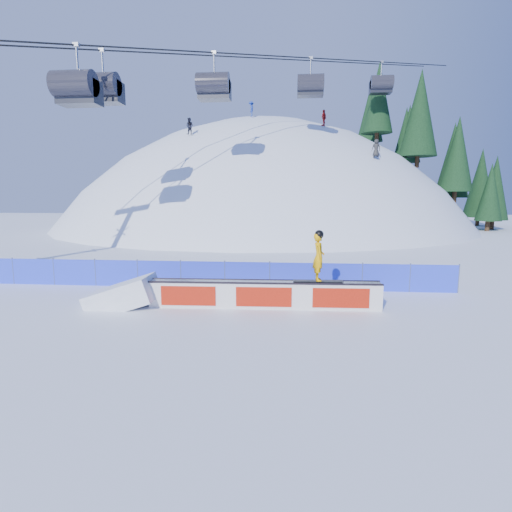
{
  "coord_description": "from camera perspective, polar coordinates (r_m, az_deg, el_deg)",
  "views": [
    {
      "loc": [
        3.93,
        -12.72,
        4.08
      ],
      "look_at": [
        2.49,
        3.38,
        1.65
      ],
      "focal_mm": 28.0,
      "sensor_mm": 36.0,
      "label": 1
    }
  ],
  "objects": [
    {
      "name": "rail_box",
      "position": [
        14.71,
        1.15,
        -5.52
      ],
      "size": [
        8.49,
        0.85,
        1.02
      ],
      "rotation": [
        0.0,
        0.0,
        0.03
      ],
      "color": "silver",
      "rests_on": "ground"
    },
    {
      "name": "snow_ramp",
      "position": [
        15.94,
        -18.4,
        -6.72
      ],
      "size": [
        2.64,
        1.7,
        1.62
      ],
      "primitive_type": null,
      "rotation": [
        0.0,
        -0.31,
        0.03
      ],
      "color": "white",
      "rests_on": "ground"
    },
    {
      "name": "snowboarder",
      "position": [
        14.49,
        8.94,
        -0.05
      ],
      "size": [
        1.8,
        0.67,
        1.87
      ],
      "rotation": [
        0.0,
        0.0,
        1.66
      ],
      "color": "black",
      "rests_on": "rail_box"
    },
    {
      "name": "chairlift",
      "position": [
        42.21,
        6.64,
        26.17
      ],
      "size": [
        40.8,
        41.7,
        22.0
      ],
      "color": "#989DA6",
      "rests_on": "ground"
    },
    {
      "name": "ground",
      "position": [
        13.93,
        -11.67,
        -8.65
      ],
      "size": [
        160.0,
        160.0,
        0.0
      ],
      "primitive_type": "plane",
      "color": "white",
      "rests_on": "ground"
    },
    {
      "name": "snow_hill",
      "position": [
        59.14,
        0.95,
        -13.37
      ],
      "size": [
        64.0,
        64.0,
        64.0
      ],
      "color": "white",
      "rests_on": "ground"
    },
    {
      "name": "distant_skiers",
      "position": [
        44.37,
        2.72,
        18.52
      ],
      "size": [
        19.31,
        8.07,
        6.94
      ],
      "color": "black",
      "rests_on": "ground"
    },
    {
      "name": "safety_fence",
      "position": [
        18.0,
        -7.62,
        -2.65
      ],
      "size": [
        22.05,
        0.05,
        1.3
      ],
      "color": "blue",
      "rests_on": "ground"
    },
    {
      "name": "treeline",
      "position": [
        56.78,
        23.21,
        15.04
      ],
      "size": [
        16.91,
        12.8,
        20.8
      ],
      "color": "#332114",
      "rests_on": "ground"
    }
  ]
}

